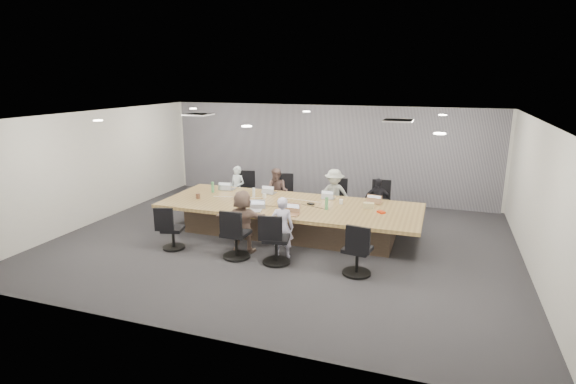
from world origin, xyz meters
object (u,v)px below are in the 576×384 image
(laptop_1, at_px, (270,193))
(person_5, at_px, (243,221))
(laptop_2, at_px, (329,198))
(bottle_green_left, at_px, (213,187))
(person_0, at_px, (237,189))
(bottle_clear, at_px, (254,192))
(person_2, at_px, (334,195))
(canvas_bag, at_px, (369,205))
(laptop_0, at_px, (228,189))
(laptop_5, at_px, (253,211))
(chair_6, at_px, (276,243))
(mug_brown, at_px, (198,196))
(chair_5, at_px, (236,237))
(person_1, at_px, (277,192))
(laptop_3, at_px, (374,202))
(laptop_6, at_px, (291,215))
(stapler, at_px, (294,209))
(conference_table, at_px, (289,218))
(person_6, at_px, (282,227))
(chair_7, at_px, (357,253))
(person_3, at_px, (377,202))
(snack_packet, at_px, (381,212))
(chair_3, at_px, (379,204))
(chair_4, at_px, (173,232))
(chair_1, at_px, (282,196))
(bottle_green_right, at_px, (327,203))
(chair_2, at_px, (337,202))

(laptop_1, height_order, person_5, person_5)
(laptop_2, bearing_deg, bottle_green_left, 6.89)
(person_0, height_order, bottle_clear, person_0)
(person_2, xyz_separation_m, canvas_bag, (1.05, -1.09, 0.13))
(laptop_0, relative_size, person_2, 0.26)
(laptop_5, bearing_deg, laptop_2, 39.31)
(chair_6, distance_m, mug_brown, 2.96)
(chair_5, xyz_separation_m, person_1, (-0.24, 3.05, 0.19))
(laptop_3, bearing_deg, canvas_bag, 92.31)
(laptop_6, height_order, stapler, stapler)
(laptop_5, xyz_separation_m, canvas_bag, (2.36, 1.06, 0.05))
(laptop_1, bearing_deg, conference_table, 140.02)
(laptop_3, relative_size, laptop_5, 1.00)
(person_6, bearing_deg, chair_7, 159.98)
(chair_6, xyz_separation_m, person_3, (1.53, 3.05, 0.17))
(snack_packet, bearing_deg, laptop_5, -163.87)
(chair_3, relative_size, laptop_3, 2.53)
(conference_table, xyz_separation_m, chair_4, (-2.06, -1.70, -0.03))
(chair_1, xyz_separation_m, mug_brown, (-1.45, -1.97, 0.38))
(laptop_5, bearing_deg, chair_5, -101.47)
(chair_3, height_order, person_1, person_1)
(stapler, bearing_deg, mug_brown, 175.14)
(bottle_clear, bearing_deg, snack_packet, -6.03)
(person_2, xyz_separation_m, laptop_5, (-1.31, -2.15, 0.08))
(chair_1, distance_m, person_3, 2.67)
(person_2, height_order, bottle_green_right, person_2)
(bottle_green_right, bearing_deg, person_3, 58.90)
(chair_5, distance_m, person_5, 0.42)
(bottle_clear, relative_size, mug_brown, 1.87)
(chair_4, relative_size, chair_6, 0.86)
(chair_7, distance_m, bottle_clear, 3.59)
(chair_2, distance_m, laptop_2, 0.96)
(person_1, bearing_deg, conference_table, -55.78)
(laptop_0, bearing_deg, bottle_clear, 146.01)
(person_1, relative_size, stapler, 7.36)
(person_2, bearing_deg, bottle_clear, -157.18)
(person_6, bearing_deg, person_0, -57.47)
(laptop_1, xyz_separation_m, stapler, (1.08, -1.28, 0.02))
(mug_brown, bearing_deg, bottle_clear, 25.06)
(person_3, height_order, stapler, person_3)
(snack_packet, bearing_deg, chair_4, -158.13)
(chair_6, relative_size, person_6, 0.68)
(laptop_1, height_order, stapler, stapler)
(laptop_5, distance_m, canvas_bag, 2.58)
(laptop_1, bearing_deg, chair_4, 68.19)
(laptop_5, xyz_separation_m, bottle_clear, (-0.47, 1.11, 0.11))
(chair_4, height_order, bottle_clear, bottle_clear)
(chair_1, height_order, person_1, person_1)
(chair_6, distance_m, stapler, 1.27)
(chair_6, height_order, bottle_green_right, bottle_green_right)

